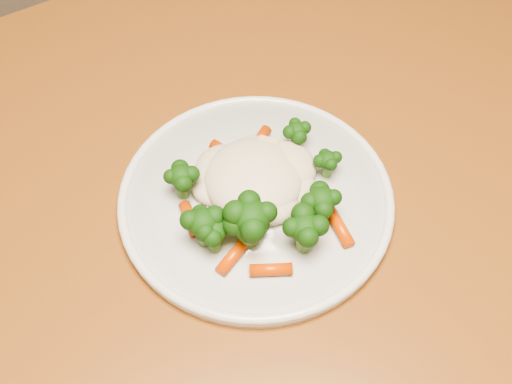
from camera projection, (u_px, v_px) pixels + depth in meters
The scene contains 3 objects.
dining_table at pixel (265, 229), 0.76m from camera, with size 1.43×1.21×0.75m.
plate at pixel (256, 200), 0.66m from camera, with size 0.28×0.28×0.01m, color silver.
meal at pixel (255, 195), 0.63m from camera, with size 0.19×0.18×0.05m.
Camera 1 is at (-0.09, -0.07, 1.29)m, focal length 45.00 mm.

